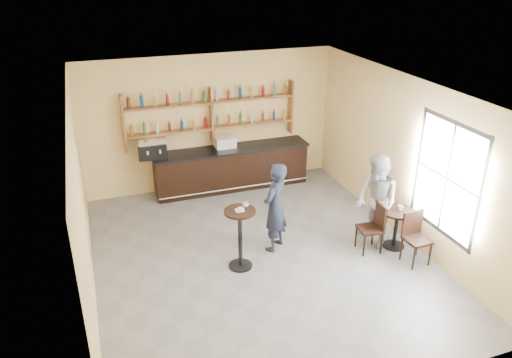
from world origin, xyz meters
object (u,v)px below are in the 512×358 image
object	(u,v)px
pedestal_table	(240,239)
cafe_table	(396,229)
patron_second	(376,202)
espresso_machine	(153,148)
chair_south	(417,239)
pastry_case	(225,143)
chair_west	(370,228)
man_main	(275,207)
bar_counter	(231,168)

from	to	relation	value
pedestal_table	cafe_table	size ratio (longest dim) A/B	1.47
pedestal_table	patron_second	size ratio (longest dim) A/B	0.63
espresso_machine	pedestal_table	xyz separation A→B (m)	(1.00, -3.32, -0.66)
cafe_table	chair_south	xyz separation A→B (m)	(0.05, -0.60, 0.10)
pedestal_table	cafe_table	world-z (taller)	pedestal_table
espresso_machine	pastry_case	bearing A→B (deg)	8.06
espresso_machine	patron_second	bearing A→B (deg)	-34.56
espresso_machine	patron_second	distance (m)	5.04
chair_south	patron_second	xyz separation A→B (m)	(-0.39, 0.85, 0.43)
espresso_machine	cafe_table	world-z (taller)	espresso_machine
pedestal_table	chair_west	world-z (taller)	pedestal_table
pastry_case	chair_west	distance (m)	4.09
espresso_machine	chair_west	world-z (taller)	espresso_machine
espresso_machine	pedestal_table	distance (m)	3.53
chair_west	patron_second	size ratio (longest dim) A/B	0.52
espresso_machine	man_main	distance (m)	3.46
pedestal_table	chair_south	distance (m)	3.23
cafe_table	pastry_case	bearing A→B (deg)	122.75
bar_counter	espresso_machine	xyz separation A→B (m)	(-1.83, 0.00, 0.74)
espresso_machine	man_main	xyz separation A→B (m)	(1.82, -2.93, -0.36)
pastry_case	patron_second	size ratio (longest dim) A/B	0.26
man_main	chair_south	world-z (taller)	man_main
espresso_machine	cafe_table	xyz separation A→B (m)	(4.04, -3.66, -0.85)
pedestal_table	man_main	distance (m)	0.95
pastry_case	pedestal_table	world-z (taller)	pastry_case
pastry_case	bar_counter	bearing A→B (deg)	-8.69
man_main	bar_counter	bearing A→B (deg)	-133.49
pastry_case	man_main	bearing A→B (deg)	-96.17
bar_counter	pastry_case	world-z (taller)	pastry_case
pedestal_table	man_main	world-z (taller)	man_main
man_main	patron_second	distance (m)	1.95
espresso_machine	bar_counter	bearing A→B (deg)	8.06
patron_second	chair_south	bearing A→B (deg)	23.23
pastry_case	chair_south	size ratio (longest dim) A/B	0.49
cafe_table	patron_second	distance (m)	0.67
espresso_machine	chair_west	xyz separation A→B (m)	(3.49, -3.61, -0.76)
espresso_machine	patron_second	size ratio (longest dim) A/B	0.34
espresso_machine	pedestal_table	bearing A→B (deg)	-65.11
bar_counter	pedestal_table	world-z (taller)	pedestal_table
pastry_case	pedestal_table	size ratio (longest dim) A/B	0.42
chair_south	bar_counter	bearing A→B (deg)	115.21
pastry_case	chair_west	size ratio (longest dim) A/B	0.50
man_main	cafe_table	size ratio (longest dim) A/B	2.23
pastry_case	man_main	xyz separation A→B (m)	(0.13, -2.93, -0.28)
espresso_machine	man_main	world-z (taller)	man_main
chair_west	pastry_case	bearing A→B (deg)	-148.98
pastry_case	patron_second	bearing A→B (deg)	-68.12
pedestal_table	bar_counter	bearing A→B (deg)	75.98
bar_counter	pedestal_table	xyz separation A→B (m)	(-0.83, -3.32, 0.07)
bar_counter	patron_second	bearing A→B (deg)	-61.22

